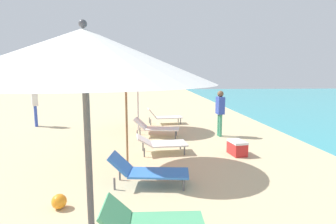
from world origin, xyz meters
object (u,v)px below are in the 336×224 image
cooler_box (237,148)px  person_walking_mid (35,101)px  umbrella_farthest (137,74)px  beach_ball (59,201)px  umbrella_third (125,61)px  lounger_third_inland (147,170)px  lounger_third_shoreside (161,143)px  person_walking_near (220,109)px  umbrella_second (84,57)px  lounger_farthest_inland (156,127)px  lounger_second_shoreside (152,224)px  lounger_farthest_shoreside (164,116)px

cooler_box → person_walking_mid: bearing=148.0°
umbrella_farthest → beach_ball: 6.43m
umbrella_third → umbrella_farthest: size_ratio=1.12×
lounger_third_inland → beach_ball: bearing=-143.8°
lounger_third_shoreside → person_walking_near: person_walking_near is taller
lounger_third_inland → person_walking_near: 4.77m
umbrella_second → lounger_third_shoreside: 5.59m
umbrella_second → umbrella_third: umbrella_third is taller
umbrella_farthest → beach_ball: umbrella_farthest is taller
lounger_farthest_inland → person_walking_mid: person_walking_mid is taller
lounger_third_shoreside → person_walking_mid: person_walking_mid is taller
umbrella_second → lounger_farthest_inland: umbrella_second is taller
person_walking_mid → umbrella_second: bearing=-92.6°
umbrella_farthest → person_walking_mid: (-4.26, 1.09, -1.10)m
umbrella_third → lounger_farthest_inland: bearing=76.4°
lounger_second_shoreside → person_walking_mid: 9.47m
cooler_box → lounger_second_shoreside: bearing=-121.7°
umbrella_second → beach_ball: 3.25m
lounger_second_shoreside → lounger_farthest_shoreside: lounger_farthest_shoreside is taller
lounger_third_shoreside → umbrella_farthest: (-0.76, 3.04, 1.88)m
lounger_second_shoreside → lounger_third_inland: lounger_third_inland is taller
lounger_second_shoreside → person_walking_mid: size_ratio=0.74×
cooler_box → beach_ball: cooler_box is taller
person_walking_mid → lounger_second_shoreside: bearing=-87.1°
lounger_third_shoreside → cooler_box: size_ratio=2.28×
lounger_second_shoreside → person_walking_near: bearing=69.3°
umbrella_third → lounger_farthest_inland: size_ratio=1.72×
umbrella_second → lounger_second_shoreside: umbrella_second is taller
umbrella_second → umbrella_farthest: umbrella_second is taller
umbrella_third → cooler_box: 3.73m
lounger_second_shoreside → beach_ball: 1.85m
umbrella_farthest → beach_ball: (-1.02, -6.01, -2.05)m
person_walking_mid → lounger_farthest_shoreside: bearing=-25.1°
lounger_second_shoreside → lounger_farthest_inland: bearing=89.8°
lounger_third_shoreside → lounger_third_inland: lounger_third_inland is taller
umbrella_third → lounger_third_inland: (0.48, -1.11, -2.16)m
umbrella_third → lounger_second_shoreside: bearing=-79.5°
umbrella_second → lounger_second_shoreside: size_ratio=1.96×
umbrella_farthest → cooler_box: umbrella_farthest is taller
lounger_third_shoreside → lounger_farthest_inland: size_ratio=0.87×
lounger_second_shoreside → cooler_box: lounger_second_shoreside is taller
umbrella_second → lounger_second_shoreside: 2.33m
lounger_second_shoreside → person_walking_mid: bearing=121.5°
lounger_second_shoreside → beach_ball: (-1.49, 1.07, -0.19)m
lounger_second_shoreside → lounger_farthest_inland: (0.17, 6.00, 0.02)m
lounger_third_shoreside → umbrella_farthest: size_ratio=0.57×
person_walking_mid → umbrella_farthest: bearing=-41.5°
person_walking_near → cooler_box: person_walking_near is taller
umbrella_third → lounger_farthest_inland: umbrella_third is taller
umbrella_third → person_walking_mid: umbrella_third is taller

